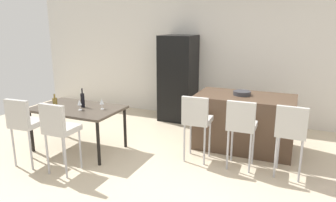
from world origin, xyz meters
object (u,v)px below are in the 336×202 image
wine_glass_middle (79,103)px  wine_bottle_far (55,105)px  dining_chair_near (24,121)px  kitchen_island (244,122)px  fruit_bowl (242,93)px  bar_chair_middle (241,124)px  bar_chair_right (291,130)px  bar_chair_left (197,118)px  refrigerator (178,78)px  wine_bottle_left (83,100)px  dining_table (78,111)px  dining_chair_far (59,127)px  wine_glass_right (102,102)px

wine_glass_middle → wine_bottle_far: bearing=-138.0°
dining_chair_near → wine_glass_middle: dining_chair_near is taller
kitchen_island → fruit_bowl: 0.50m
bar_chair_middle → bar_chair_right: same height
bar_chair_left → refrigerator: size_ratio=0.57×
wine_bottle_left → wine_glass_middle: bearing=-68.1°
bar_chair_middle → wine_bottle_far: bearing=-165.8°
bar_chair_middle → fruit_bowl: bearing=100.8°
bar_chair_right → wine_bottle_far: size_ratio=3.59×
kitchen_island → refrigerator: 2.01m
kitchen_island → wine_glass_middle: (-2.40, -1.29, 0.40)m
wine_glass_middle → refrigerator: (0.77, 2.38, 0.06)m
dining_table → refrigerator: refrigerator is taller
bar_chair_left → kitchen_island: bearing=55.4°
bar_chair_middle → wine_bottle_far: size_ratio=3.59×
dining_chair_far → wine_bottle_left: size_ratio=3.30×
dining_chair_near → fruit_bowl: 3.46m
bar_chair_left → wine_bottle_left: (-1.89, -0.29, 0.16)m
bar_chair_right → refrigerator: size_ratio=0.57×
dining_chair_far → dining_chair_near: bearing=180.0°
kitchen_island → refrigerator: refrigerator is taller
wine_glass_middle → fruit_bowl: bearing=29.2°
kitchen_island → dining_chair_far: (-2.22, -1.99, 0.24)m
dining_chair_near → wine_bottle_left: size_ratio=3.30×
dining_chair_far → fruit_bowl: size_ratio=3.60×
bar_chair_right → wine_glass_right: size_ratio=6.03×
dining_chair_far → wine_bottle_far: bearing=135.4°
kitchen_island → wine_glass_right: bearing=-152.3°
bar_chair_left → wine_bottle_far: (-2.10, -0.70, 0.16)m
bar_chair_left → wine_glass_middle: (-1.82, -0.45, 0.17)m
dining_table → wine_bottle_far: (-0.13, -0.36, 0.18)m
kitchen_island → bar_chair_right: bar_chair_right is taller
dining_chair_near → wine_glass_middle: (0.46, 0.70, 0.17)m
kitchen_island → refrigerator: bearing=146.5°
wine_bottle_far → fruit_bowl: (2.61, 1.55, 0.10)m
kitchen_island → bar_chair_left: (-0.58, -0.84, 0.24)m
bar_chair_middle → fruit_bowl: (-0.16, 0.85, 0.26)m
dining_chair_near → wine_bottle_far: size_ratio=3.59×
wine_bottle_left → wine_bottle_far: (-0.21, -0.41, -0.00)m
wine_glass_middle → wine_glass_right: 0.35m
wine_bottle_left → refrigerator: refrigerator is taller
bar_chair_right → wine_glass_right: (-2.87, -0.27, 0.17)m
wine_bottle_far → wine_glass_middle: bearing=42.0°
wine_bottle_left → dining_chair_far: bearing=-73.7°
wine_glass_middle → dining_chair_far: bearing=-75.1°
kitchen_island → dining_chair_far: bearing=-138.0°
bar_chair_middle → wine_glass_right: 2.23m
dining_table → wine_glass_right: 0.48m
wine_bottle_left → wine_glass_right: 0.37m
wine_bottle_far → wine_glass_right: wine_bottle_far is taller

